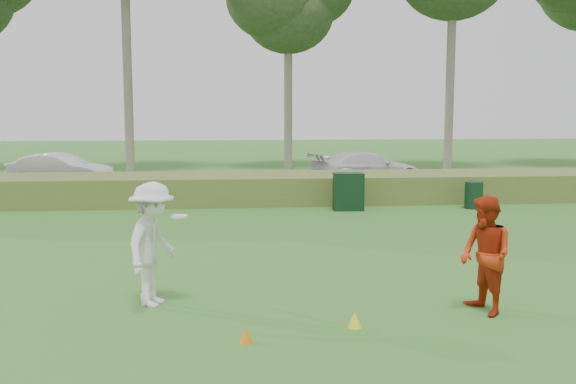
{
  "coord_description": "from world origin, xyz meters",
  "views": [
    {
      "loc": [
        -1.29,
        -9.24,
        2.95
      ],
      "look_at": [
        0.0,
        4.0,
        1.3
      ],
      "focal_mm": 40.0,
      "sensor_mm": 36.0,
      "label": 1
    }
  ],
  "objects": [
    {
      "name": "ground",
      "position": [
        0.0,
        0.0,
        0.0
      ],
      "size": [
        120.0,
        120.0,
        0.0
      ],
      "primitive_type": "plane",
      "color": "#2B6521",
      "rests_on": "ground"
    },
    {
      "name": "reed_strip",
      "position": [
        0.0,
        12.0,
        0.45
      ],
      "size": [
        80.0,
        3.0,
        0.9
      ],
      "primitive_type": "cube",
      "color": "#4E6327",
      "rests_on": "ground"
    },
    {
      "name": "park_road",
      "position": [
        0.0,
        17.0,
        0.03
      ],
      "size": [
        80.0,
        6.0,
        0.06
      ],
      "primitive_type": "cube",
      "color": "#2D2D2D",
      "rests_on": "ground"
    },
    {
      "name": "tree_4",
      "position": [
        2.0,
        24.5,
        8.59
      ],
      "size": [
        6.24,
        6.24,
        11.5
      ],
      "color": "gray",
      "rests_on": "ground"
    },
    {
      "name": "player_white",
      "position": [
        -2.42,
        0.53,
        0.95
      ],
      "size": [
        1.09,
        1.4,
        1.91
      ],
      "rotation": [
        0.0,
        0.0,
        1.22
      ],
      "color": "silver",
      "rests_on": "ground"
    },
    {
      "name": "player_red",
      "position": [
        2.49,
        -0.37,
        0.87
      ],
      "size": [
        0.82,
        0.97,
        1.75
      ],
      "primitive_type": "imported",
      "rotation": [
        0.0,
        0.0,
        -1.36
      ],
      "color": "#B02A0F",
      "rests_on": "ground"
    },
    {
      "name": "cone_orange",
      "position": [
        -1.05,
        -1.26,
        0.1
      ],
      "size": [
        0.18,
        0.18,
        0.2
      ],
      "primitive_type": "cone",
      "color": "orange",
      "rests_on": "ground"
    },
    {
      "name": "cone_yellow",
      "position": [
        0.46,
        -0.81,
        0.11
      ],
      "size": [
        0.2,
        0.2,
        0.22
      ],
      "primitive_type": "cone",
      "color": "yellow",
      "rests_on": "ground"
    },
    {
      "name": "utility_cabinet",
      "position": [
        2.4,
        9.78,
        0.57
      ],
      "size": [
        0.95,
        0.64,
        1.14
      ],
      "primitive_type": "cube",
      "rotation": [
        0.0,
        0.0,
        -0.08
      ],
      "color": "black",
      "rests_on": "ground"
    },
    {
      "name": "trash_bin",
      "position": [
        6.33,
        9.75,
        0.42
      ],
      "size": [
        0.58,
        0.58,
        0.83
      ],
      "primitive_type": "cylinder",
      "rotation": [
        0.0,
        0.0,
        -0.04
      ],
      "color": "black",
      "rests_on": "ground"
    },
    {
      "name": "car_mid",
      "position": [
        -7.7,
        16.3,
        0.72
      ],
      "size": [
        4.22,
        2.43,
        1.32
      ],
      "primitive_type": "imported",
      "rotation": [
        0.0,
        0.0,
        1.29
      ],
      "color": "silver",
      "rests_on": "park_road"
    },
    {
      "name": "car_right",
      "position": [
        4.36,
        16.13,
        0.73
      ],
      "size": [
        4.92,
        3.05,
        1.33
      ],
      "primitive_type": "imported",
      "rotation": [
        0.0,
        0.0,
        1.85
      ],
      "color": "silver",
      "rests_on": "park_road"
    }
  ]
}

